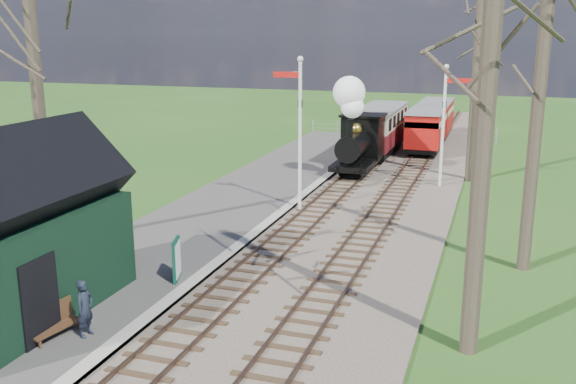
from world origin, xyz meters
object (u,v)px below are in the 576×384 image
at_px(coach, 379,127).
at_px(red_carriage_b, 436,118).
at_px(semaphore_near, 298,123).
at_px(bench, 52,322).
at_px(person, 85,308).
at_px(red_carriage_a, 426,129).
at_px(station_shed, 12,236).
at_px(locomotive, 357,132).
at_px(sign_board, 177,259).
at_px(semaphore_far, 445,117).

distance_m(coach, red_carriage_b, 7.17).
relative_size(semaphore_near, bench, 4.54).
relative_size(coach, person, 5.75).
relative_size(red_carriage_a, red_carriage_b, 1.00).
distance_m(station_shed, locomotive, 19.85).
distance_m(red_carriage_b, sign_board, 29.07).
relative_size(locomotive, bench, 3.59).
relative_size(station_shed, red_carriage_b, 1.25).
height_order(red_carriage_b, person, red_carriage_b).
xyz_separation_m(semaphore_near, person, (-1.24, -12.45, -2.74)).
relative_size(station_shed, semaphore_near, 1.01).
relative_size(semaphore_far, red_carriage_a, 1.14).
distance_m(red_carriage_b, person, 32.90).
bearing_deg(station_shed, semaphore_near, 73.62).
bearing_deg(locomotive, person, -95.75).
bearing_deg(sign_board, person, -94.96).
bearing_deg(bench, person, 18.94).
relative_size(semaphore_far, sign_board, 4.74).
bearing_deg(person, locomotive, -0.59).
distance_m(bench, person, 0.86).
bearing_deg(station_shed, sign_board, 52.23).
relative_size(semaphore_far, person, 4.18).
distance_m(semaphore_near, person, 12.81).
distance_m(locomotive, red_carriage_b, 13.04).
bearing_deg(semaphore_far, red_carriage_b, 97.16).
xyz_separation_m(semaphore_far, red_carriage_b, (-1.77, 14.12, -1.87)).
distance_m(semaphore_far, red_carriage_b, 14.36).
bearing_deg(red_carriage_a, station_shed, -104.52).
relative_size(red_carriage_b, sign_board, 4.17).
height_order(semaphore_far, red_carriage_b, semaphore_far).
height_order(station_shed, red_carriage_b, station_shed).
bearing_deg(semaphore_near, red_carriage_a, 77.03).
xyz_separation_m(station_shed, sign_board, (2.62, 3.38, -1.46)).
height_order(station_shed, sign_board, station_shed).
relative_size(semaphore_near, red_carriage_b, 1.24).
relative_size(station_shed, red_carriage_a, 1.25).
height_order(semaphore_far, red_carriage_a, semaphore_far).
bearing_deg(semaphore_near, sign_board, -96.01).
bearing_deg(red_carriage_a, red_carriage_b, 90.00).
height_order(coach, sign_board, coach).
distance_m(locomotive, coach, 6.10).
height_order(sign_board, bench, sign_board).
bearing_deg(sign_board, station_shed, -127.77).
relative_size(red_carriage_a, sign_board, 4.17).
relative_size(semaphore_near, semaphore_far, 1.09).
height_order(coach, red_carriage_b, coach).
bearing_deg(person, bench, 114.10).
xyz_separation_m(station_shed, locomotive, (4.29, 19.38, -0.02)).
relative_size(semaphore_far, red_carriage_b, 1.14).
height_order(semaphore_near, coach, semaphore_near).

